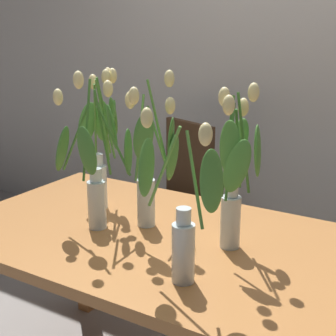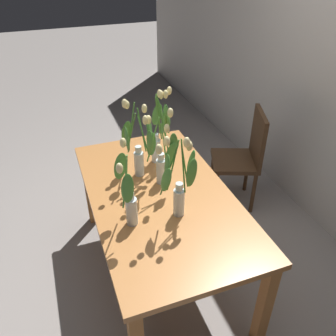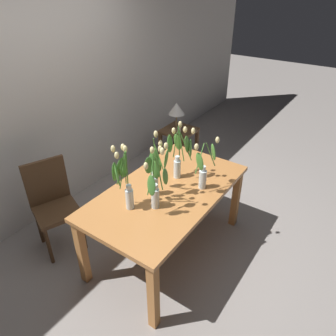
{
  "view_description": "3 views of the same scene",
  "coord_description": "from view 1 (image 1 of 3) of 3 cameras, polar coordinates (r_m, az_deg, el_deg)",
  "views": [
    {
      "loc": [
        0.86,
        -1.39,
        1.47
      ],
      "look_at": [
        -0.01,
        0.03,
        0.99
      ],
      "focal_mm": 52.85,
      "sensor_mm": 36.0,
      "label": 1
    },
    {
      "loc": [
        1.73,
        -0.58,
        2.16
      ],
      "look_at": [
        0.03,
        0.04,
        0.95
      ],
      "focal_mm": 37.27,
      "sensor_mm": 36.0,
      "label": 2
    },
    {
      "loc": [
        -1.92,
        -1.34,
        2.41
      ],
      "look_at": [
        0.05,
        0.03,
        0.94
      ],
      "focal_mm": 33.7,
      "sensor_mm": 36.0,
      "label": 3
    }
  ],
  "objects": [
    {
      "name": "tulip_vase_2",
      "position": [
        2.03,
        -7.7,
        2.26
      ],
      "size": [
        0.18,
        0.16,
        0.57
      ],
      "color": "silver",
      "rests_on": "dining_table"
    },
    {
      "name": "tulip_vase_1",
      "position": [
        1.41,
        1.53,
        -6.5
      ],
      "size": [
        0.29,
        0.12,
        0.51
      ],
      "color": "silver",
      "rests_on": "dining_table"
    },
    {
      "name": "tulip_vase_3",
      "position": [
        1.62,
        7.72,
        -1.61
      ],
      "size": [
        0.18,
        0.26,
        0.56
      ],
      "color": "silver",
      "rests_on": "dining_table"
    },
    {
      "name": "dining_table",
      "position": [
        1.83,
        -0.21,
        -10.52
      ],
      "size": [
        1.6,
        0.9,
        0.74
      ],
      "color": "#B7753D",
      "rests_on": "ground"
    },
    {
      "name": "tulip_vase_4",
      "position": [
        1.8,
        -1.82,
        -0.6
      ],
      "size": [
        0.15,
        0.23,
        0.58
      ],
      "color": "silver",
      "rests_on": "dining_table"
    },
    {
      "name": "room_wall_rear",
      "position": [
        3.06,
        15.63,
        13.37
      ],
      "size": [
        9.0,
        0.1,
        2.7
      ],
      "primitive_type": "cube",
      "color": "beige",
      "rests_on": "ground"
    },
    {
      "name": "dining_chair",
      "position": [
        2.91,
        0.87,
        -2.76
      ],
      "size": [
        0.52,
        0.52,
        0.93
      ],
      "color": "#4C331E",
      "rests_on": "ground"
    },
    {
      "name": "tulip_vase_0",
      "position": [
        1.8,
        -8.24,
        -0.09
      ],
      "size": [
        0.3,
        0.21,
        0.58
      ],
      "color": "silver",
      "rests_on": "dining_table"
    }
  ]
}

